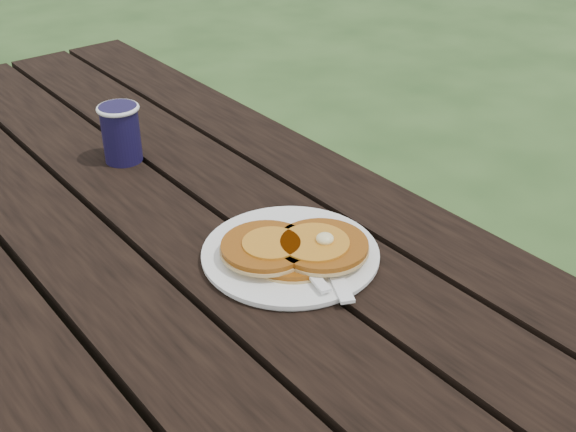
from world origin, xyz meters
TOP-DOWN VIEW (x-y plane):
  - picnic_table at (0.00, 0.00)m, footprint 1.36×1.80m
  - plate at (0.09, -0.20)m, footprint 0.29×0.29m
  - pancake_stack at (0.09, -0.22)m, footprint 0.20×0.18m
  - knife at (0.11, -0.26)m, footprint 0.10×0.17m
  - fork at (0.07, -0.26)m, footprint 0.07×0.16m
  - coffee_cup at (0.05, 0.24)m, footprint 0.08×0.08m

SIDE VIEW (x-z plane):
  - picnic_table at x=0.00m, z-range -0.01..0.74m
  - plate at x=0.09m, z-range 0.75..0.76m
  - knife at x=0.11m, z-range 0.76..0.76m
  - fork at x=0.07m, z-range 0.77..0.77m
  - pancake_stack at x=0.09m, z-range 0.76..0.79m
  - coffee_cup at x=0.05m, z-range 0.76..0.86m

